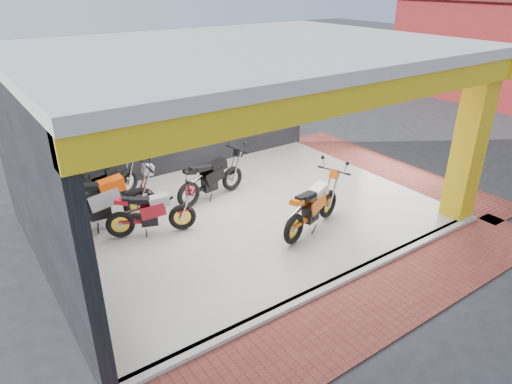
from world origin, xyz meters
The scene contains 16 objects.
ground centered at (0.00, 0.00, 0.00)m, with size 80.00×80.00×0.00m, color #2D2D30.
showroom_floor centered at (0.00, 2.00, 0.05)m, with size 8.00×6.00×0.10m, color silver.
showroom_ceiling centered at (0.00, 2.00, 3.60)m, with size 8.40×6.40×0.20m, color beige.
back_wall centered at (0.00, 5.10, 1.75)m, with size 8.20×0.20×3.50m, color black.
left_wall centered at (-4.10, 2.00, 1.75)m, with size 0.20×6.20×3.50m, color black.
corner_column centered at (3.75, -0.75, 1.75)m, with size 0.50×0.50×3.50m, color gold.
header_beam_front centered at (0.00, -1.00, 3.30)m, with size 8.40×0.30×0.40m, color gold.
header_beam_right centered at (4.00, 2.00, 3.30)m, with size 0.30×6.40×0.40m, color gold.
floor_kerb centered at (0.00, -1.02, 0.05)m, with size 8.00×0.20×0.10m, color silver.
paver_front centered at (0.00, -1.80, 0.01)m, with size 9.00×1.40×0.03m, color brown.
paver_right centered at (4.80, 2.00, 0.01)m, with size 1.40×7.00×0.03m, color brown.
moto_hero centered at (1.30, 0.75, 0.73)m, with size 2.07×0.77×1.27m, color #F1590A, non-canonical shape.
moto_row_a centered at (-1.49, 2.07, 0.68)m, with size 1.89×0.70×1.15m, color #B2131F, non-canonical shape.
moto_row_b centered at (0.37, 3.11, 0.72)m, with size 2.01×0.75×1.23m, color black, non-canonical shape.
moto_row_c centered at (-2.02, 2.99, 0.84)m, with size 2.42×0.90×1.48m, color #A1A4A8, non-canonical shape.
moto_row_d centered at (-1.78, 4.34, 0.74)m, with size 2.11×0.78×1.29m, color black, non-canonical shape.
Camera 1 is at (-4.98, -5.49, 4.84)m, focal length 32.00 mm.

